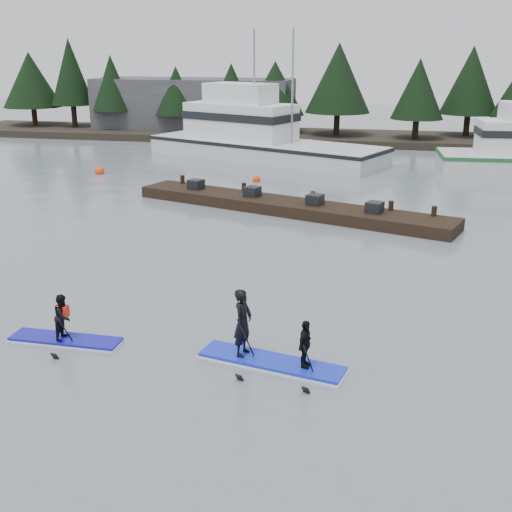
% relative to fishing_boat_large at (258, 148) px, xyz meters
% --- Properties ---
extents(ground, '(160.00, 160.00, 0.00)m').
position_rel_fishing_boat_large_xyz_m(ground, '(5.39, -31.81, -0.76)').
color(ground, slate).
rests_on(ground, ground).
extents(far_shore, '(70.00, 8.00, 0.60)m').
position_rel_fishing_boat_large_xyz_m(far_shore, '(5.39, 10.19, -0.46)').
color(far_shore, '#2D281E').
rests_on(far_shore, ground).
extents(treeline, '(60.00, 4.00, 8.00)m').
position_rel_fishing_boat_large_xyz_m(treeline, '(5.39, 10.19, -0.76)').
color(treeline, black).
rests_on(treeline, ground).
extents(waterfront_building, '(18.00, 6.00, 5.00)m').
position_rel_fishing_boat_large_xyz_m(waterfront_building, '(-8.61, 12.19, 1.74)').
color(waterfront_building, '#4C4C51').
rests_on(waterfront_building, ground).
extents(fishing_boat_large, '(18.23, 11.40, 9.99)m').
position_rel_fishing_boat_large_xyz_m(fishing_boat_large, '(0.00, 0.00, 0.00)').
color(fishing_boat_large, silver).
rests_on(fishing_boat_large, ground).
extents(floating_dock, '(16.47, 7.46, 0.55)m').
position_rel_fishing_boat_large_xyz_m(floating_dock, '(4.72, -15.37, -0.48)').
color(floating_dock, black).
rests_on(floating_dock, ground).
extents(buoy_a, '(0.61, 0.61, 0.61)m').
position_rel_fishing_boat_large_xyz_m(buoy_a, '(-8.68, -8.05, -0.76)').
color(buoy_a, '#FF430C').
rests_on(buoy_a, ground).
extents(buoy_b, '(0.48, 0.48, 0.48)m').
position_rel_fishing_boat_large_xyz_m(buoy_b, '(1.66, -8.30, -0.76)').
color(buoy_b, '#FF430C').
rests_on(buoy_b, ground).
extents(paddleboard_solo, '(3.11, 1.05, 1.85)m').
position_rel_fishing_boat_large_xyz_m(paddleboard_solo, '(1.15, -31.06, -0.28)').
color(paddleboard_solo, '#1312AD').
rests_on(paddleboard_solo, ground).
extents(paddleboard_duo, '(3.90, 1.71, 2.38)m').
position_rel_fishing_boat_large_xyz_m(paddleboard_duo, '(6.83, -31.16, -0.15)').
color(paddleboard_duo, '#162CD4').
rests_on(paddleboard_duo, ground).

